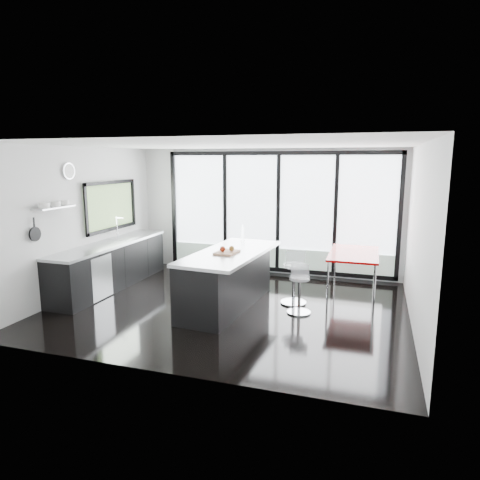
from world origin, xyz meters
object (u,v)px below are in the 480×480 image
(island, at_px, (227,278))
(bar_stool_far, at_px, (294,284))
(red_table, at_px, (353,274))
(bar_stool_near, at_px, (299,295))

(island, relative_size, bar_stool_far, 3.43)
(island, xyz_separation_m, red_table, (2.07, 1.33, -0.09))
(island, bearing_deg, red_table, 32.61)
(island, distance_m, bar_stool_near, 1.29)
(red_table, bearing_deg, island, -147.39)
(bar_stool_near, xyz_separation_m, red_table, (0.80, 1.28, 0.10))
(island, bearing_deg, bar_stool_far, 24.92)
(bar_stool_far, bearing_deg, bar_stool_near, -71.76)
(bar_stool_near, relative_size, red_table, 0.41)
(island, xyz_separation_m, bar_stool_far, (1.10, 0.51, -0.14))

